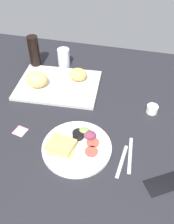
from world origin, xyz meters
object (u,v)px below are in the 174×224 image
at_px(cell_phone, 164,184).
at_px(bread_plate_near, 37,82).
at_px(espresso_cup, 152,109).
at_px(knife, 130,155).
at_px(drinking_glass, 64,58).
at_px(soda_bottle, 34,52).
at_px(serving_tray, 58,85).
at_px(bread_plate_far, 78,77).
at_px(fork, 122,161).
at_px(sticky_note, 20,131).
at_px(plate_with_salad, 76,145).

bearing_deg(cell_phone, bread_plate_near, 115.97).
height_order(espresso_cup, knife, espresso_cup).
xyz_separation_m(drinking_glass, cell_phone, (0.62, -0.70, -0.05)).
relative_size(soda_bottle, espresso_cup, 3.54).
bearing_deg(cell_phone, serving_tray, 108.52).
height_order(bread_plate_far, fork, bread_plate_far).
bearing_deg(bread_plate_far, knife, -51.21).
xyz_separation_m(cell_phone, sticky_note, (-0.66, 0.12, -0.00)).
relative_size(soda_bottle, fork, 1.17).
height_order(bread_plate_far, plate_with_salad, bread_plate_far).
relative_size(knife, cell_phone, 1.32).
bearing_deg(knife, plate_with_salad, 90.56).
height_order(soda_bottle, sticky_note, soda_bottle).
bearing_deg(fork, plate_with_salad, 89.50).
bearing_deg(drinking_glass, soda_bottle, -164.49).
height_order(fork, knife, same).
height_order(serving_tray, soda_bottle, soda_bottle).
bearing_deg(bread_plate_far, fork, -56.10).
height_order(bread_plate_near, fork, bread_plate_near).
bearing_deg(plate_with_salad, espresso_cup, 44.65).
bearing_deg(knife, espresso_cup, -17.71).
distance_m(cell_phone, sticky_note, 0.67).
distance_m(drinking_glass, knife, 0.76).
relative_size(bread_plate_near, bread_plate_far, 0.95).
height_order(bread_plate_near, drinking_glass, same).
distance_m(soda_bottle, cell_phone, 1.03).
height_order(plate_with_salad, espresso_cup, plate_with_salad).
height_order(plate_with_salad, sticky_note, plate_with_salad).
distance_m(plate_with_salad, fork, 0.21).
bearing_deg(soda_bottle, sticky_note, -75.94).
bearing_deg(drinking_glass, knife, -50.96).
bearing_deg(espresso_cup, drinking_glass, 151.65).
distance_m(drinking_glass, espresso_cup, 0.63).
distance_m(plate_with_salad, soda_bottle, 0.70).
distance_m(drinking_glass, cell_phone, 0.93).
relative_size(plate_with_salad, cell_phone, 2.10).
bearing_deg(cell_phone, drinking_glass, 99.81).
distance_m(fork, knife, 0.05).
bearing_deg(espresso_cup, soda_bottle, 160.73).
xyz_separation_m(bread_plate_near, sticky_note, (0.03, -0.31, -0.05)).
relative_size(serving_tray, bread_plate_near, 2.34).
xyz_separation_m(knife, cell_phone, (0.14, -0.11, 0.00)).
distance_m(bread_plate_near, fork, 0.64).
bearing_deg(plate_with_salad, cell_phone, -13.48).
bearing_deg(soda_bottle, fork, -43.45).
bearing_deg(serving_tray, espresso_cup, -9.80).
xyz_separation_m(plate_with_salad, fork, (0.21, -0.02, -0.01)).
relative_size(bread_plate_far, sticky_note, 3.60).
bearing_deg(bread_plate_near, bread_plate_far, 27.43).
bearing_deg(soda_bottle, plate_with_salad, -53.78).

